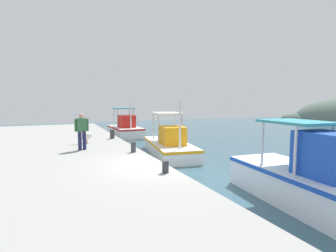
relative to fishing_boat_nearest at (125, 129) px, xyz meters
The scene contains 8 objects.
fishing_boat_nearest is the anchor object (origin of this frame).
fishing_boat_second 8.29m from the fishing_boat_nearest, ahead, with size 5.68×2.85×3.04m.
fishing_boat_third 16.18m from the fishing_boat_nearest, ahead, with size 5.01×2.43×2.80m.
pelican 8.15m from the fishing_boat_nearest, 29.20° to the right, with size 0.42×0.96×0.82m.
fisherman_standing 10.01m from the fishing_boat_nearest, 25.76° to the right, with size 0.28×0.62×1.69m.
mooring_bollard_nearest 6.46m from the fishing_boat_nearest, 21.40° to the right, with size 0.26×0.26×0.53m, color #333338.
mooring_bollard_second 10.71m from the fishing_boat_nearest, 12.69° to the right, with size 0.22×0.22×0.44m, color #333338.
mooring_bollard_third 14.12m from the fishing_boat_nearest, ahead, with size 0.21×0.21×0.38m, color #333338.
Camera 1 is at (8.09, -3.46, 2.97)m, focal length 26.57 mm.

